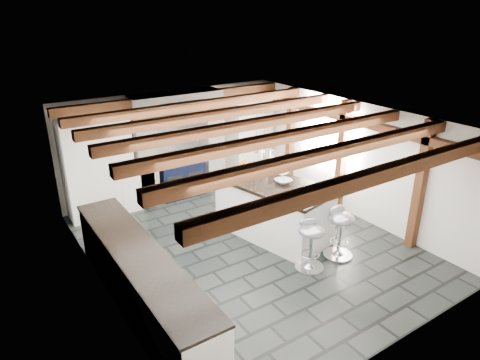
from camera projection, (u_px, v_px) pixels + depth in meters
ground at (248, 245)px, 7.63m from camera, size 6.00×6.00×0.00m
room_shell at (179, 173)px, 8.01m from camera, size 6.00×6.03×6.00m
range_cooker at (180, 175)px, 9.52m from camera, size 1.00×0.63×0.99m
kitchen_island at (273, 209)px, 7.80m from camera, size 1.54×2.29×1.39m
bar_stool_near at (340, 226)px, 7.10m from camera, size 0.51×0.51×0.91m
bar_stool_far at (311, 238)px, 6.77m from camera, size 0.57×0.57×0.88m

